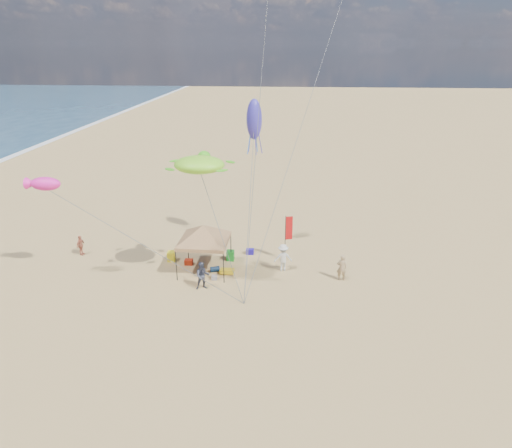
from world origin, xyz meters
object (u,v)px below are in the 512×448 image
object	(u,v)px
canopy_tent	(203,227)
cooler_red	(189,262)
chair_yellow	(171,256)
person_near_c	(283,258)
beach_cart	(227,271)
person_near_b	(203,276)
chair_green	(230,255)
feather_flag	(288,231)
cooler_blue	(250,252)
person_far_a	(81,245)
person_near_a	(342,268)

from	to	relation	value
canopy_tent	cooler_red	bearing A→B (deg)	150.37
chair_yellow	person_near_c	world-z (taller)	person_near_c
beach_cart	person_near_b	distance (m)	2.43
canopy_tent	cooler_red	xyz separation A→B (m)	(-1.27, 0.72, -2.92)
beach_cart	person_near_b	xyz separation A→B (m)	(-1.20, -2.00, 0.69)
beach_cart	chair_green	bearing A→B (deg)	91.33
canopy_tent	chair_green	bearing A→B (deg)	48.17
feather_flag	cooler_blue	xyz separation A→B (m)	(-2.66, 0.81, -2.01)
canopy_tent	person_far_a	size ratio (longest dim) A/B	4.13
cooler_blue	chair_green	xyz separation A→B (m)	(-1.26, -1.06, 0.16)
chair_green	person_far_a	size ratio (longest dim) A/B	0.48
chair_yellow	person_near_b	distance (m)	4.60
chair_yellow	person_near_b	bearing A→B (deg)	-51.05
chair_yellow	person_near_c	size ratio (longest dim) A/B	0.37
cooler_blue	person_near_b	size ratio (longest dim) A/B	0.30
person_near_a	person_far_a	xyz separation A→B (m)	(-18.01, 2.23, -0.13)
canopy_tent	person_near_a	bearing A→B (deg)	-3.85
chair_yellow	beach_cart	bearing A→B (deg)	-20.87
cooler_blue	beach_cart	size ratio (longest dim) A/B	0.60
person_near_b	person_near_a	bearing A→B (deg)	-3.26
chair_yellow	cooler_blue	bearing A→B (deg)	15.97
canopy_tent	cooler_blue	distance (m)	4.81
cooler_blue	person_near_b	bearing A→B (deg)	-115.50
person_near_b	chair_yellow	bearing A→B (deg)	113.88
canopy_tent	person_near_c	size ratio (longest dim) A/B	3.25
canopy_tent	person_far_a	world-z (taller)	canopy_tent
beach_cart	cooler_blue	bearing A→B (deg)	68.41
person_far_a	person_near_b	bearing A→B (deg)	-105.71
cooler_red	person_near_c	xyz separation A→B (m)	(6.38, -0.33, 0.74)
chair_yellow	chair_green	bearing A→B (deg)	6.36
canopy_tent	chair_green	size ratio (longest dim) A/B	8.67
cooler_red	chair_green	xyz separation A→B (m)	(2.73, 0.90, 0.16)
chair_green	person_near_a	bearing A→B (deg)	-16.78
feather_flag	cooler_red	bearing A→B (deg)	-170.12
canopy_tent	cooler_red	distance (m)	3.27
canopy_tent	person_near_c	world-z (taller)	canopy_tent
cooler_blue	chair_green	bearing A→B (deg)	-139.81
feather_flag	cooler_blue	bearing A→B (deg)	163.03
person_near_b	person_far_a	xyz separation A→B (m)	(-9.49, 4.02, -0.15)
canopy_tent	beach_cart	distance (m)	3.30
cooler_red	person_near_a	distance (m)	10.20
cooler_red	beach_cart	distance (m)	2.98
cooler_blue	cooler_red	bearing A→B (deg)	-153.73
person_near_b	person_near_c	world-z (taller)	person_near_c
person_near_a	person_far_a	distance (m)	18.14
cooler_red	chair_yellow	world-z (taller)	chair_yellow
chair_green	person_near_c	xyz separation A→B (m)	(3.65, -1.24, 0.58)
canopy_tent	person_near_a	xyz separation A→B (m)	(8.82, -0.59, -2.25)
person_near_b	person_far_a	world-z (taller)	person_near_b
chair_yellow	person_far_a	xyz separation A→B (m)	(-6.62, 0.46, 0.38)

